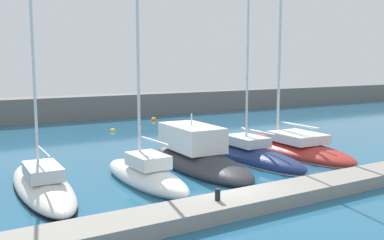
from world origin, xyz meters
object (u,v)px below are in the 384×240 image
Objects in this scene: sailboat_navy_fifth at (249,153)px; sailboat_red_sixth at (290,145)px; motorboat_charcoal_fourth at (197,156)px; dock_bollard at (218,195)px; mooring_buoy_yellow at (113,132)px; mooring_buoy_orange at (154,121)px; sailboat_white_third at (145,173)px; sailboat_ivory_second at (42,184)px.

sailboat_red_sixth is (3.61, 0.49, 0.00)m from sailboat_navy_fifth.
motorboat_charcoal_fourth is 20.41× the size of dock_bollard.
mooring_buoy_yellow is 1.14× the size of dock_bollard.
sailboat_white_third is at bearing -117.34° from mooring_buoy_orange.
sailboat_ivory_second is at bearing 94.62° from motorboat_charcoal_fourth.
mooring_buoy_orange is 1.44× the size of dock_bollard.
sailboat_navy_fifth is at bearing -78.31° from mooring_buoy_yellow.
mooring_buoy_orange is (5.85, 4.36, 0.00)m from mooring_buoy_yellow.
sailboat_ivory_second is at bearing 73.85° from sailboat_white_third.
sailboat_ivory_second reaches higher than mooring_buoy_orange.
sailboat_ivory_second is 0.66× the size of sailboat_red_sixth.
motorboat_charcoal_fourth is at bearing -85.75° from sailboat_ivory_second.
sailboat_red_sixth is 41.08× the size of mooring_buoy_yellow.
sailboat_red_sixth is 32.67× the size of mooring_buoy_orange.
sailboat_white_third is at bearing 102.45° from sailboat_red_sixth.
sailboat_red_sixth reaches higher than mooring_buoy_orange.
sailboat_navy_fifth is 30.13× the size of mooring_buoy_orange.
sailboat_ivory_second reaches higher than dock_bollard.
motorboat_charcoal_fourth is at bearing -92.41° from mooring_buoy_yellow.
sailboat_ivory_second is 4.50m from sailboat_white_third.
mooring_buoy_orange is (14.46, 18.43, -0.31)m from sailboat_ivory_second.
sailboat_red_sixth reaches higher than mooring_buoy_yellow.
sailboat_ivory_second is 23.42m from mooring_buoy_orange.
motorboat_charcoal_fourth is at bearing 96.43° from sailboat_red_sixth.
sailboat_red_sixth reaches higher than sailboat_ivory_second.
motorboat_charcoal_fourth is 13.83m from mooring_buoy_yellow.
sailboat_white_third is 22.00m from mooring_buoy_orange.
sailboat_white_third is 7.25m from sailboat_navy_fifth.
sailboat_white_third is 0.68× the size of sailboat_red_sixth.
mooring_buoy_orange is (6.43, 18.16, -0.60)m from motorboat_charcoal_fourth.
mooring_buoy_yellow is (0.58, 13.81, -0.60)m from motorboat_charcoal_fourth.
sailboat_navy_fifth reaches higher than motorboat_charcoal_fourth.
sailboat_ivory_second is at bearing -128.12° from mooring_buoy_orange.
sailboat_navy_fifth is at bearing 44.43° from dock_bollard.
sailboat_navy_fifth reaches higher than sailboat_ivory_second.
dock_bollard is at bearing -111.34° from mooring_buoy_orange.
mooring_buoy_orange reaches higher than mooring_buoy_yellow.
sailboat_ivory_second is 16.50m from mooring_buoy_yellow.
sailboat_ivory_second is at bearing 95.47° from sailboat_red_sixth.
sailboat_red_sixth is (15.08, 0.72, 0.08)m from sailboat_ivory_second.
sailboat_red_sixth is 17.72m from mooring_buoy_orange.
sailboat_white_third reaches higher than mooring_buoy_yellow.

